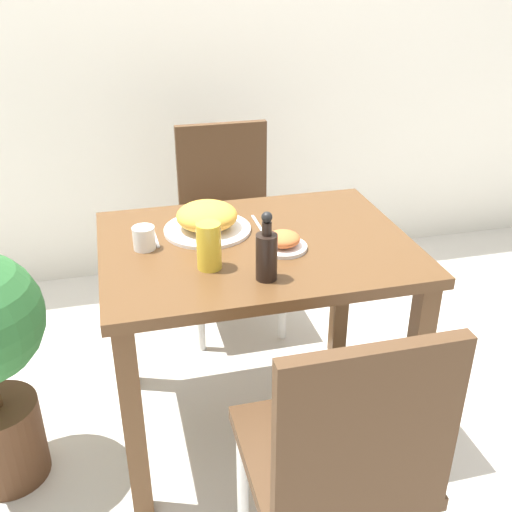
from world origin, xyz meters
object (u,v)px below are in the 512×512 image
chair_near (342,456)px  chair_far (228,217)px  drink_cup (144,238)px  juice_glass (209,246)px  food_plate (207,219)px  side_plate (283,242)px  sauce_bottle (267,254)px

chair_near → chair_far: same height
drink_cup → juice_glass: juice_glass is taller
food_plate → side_plate: size_ratio=1.91×
side_plate → drink_cup: size_ratio=2.06×
side_plate → juice_glass: (-0.24, -0.06, 0.05)m
juice_glass → food_plate: bearing=81.4°
drink_cup → sauce_bottle: (0.31, -0.27, 0.04)m
side_plate → chair_near: bearing=-93.5°
side_plate → juice_glass: bearing=-165.0°
chair_far → juice_glass: size_ratio=6.33×
chair_near → juice_glass: (-0.20, 0.57, 0.30)m
chair_near → side_plate: bearing=-93.5°
food_plate → drink_cup: bearing=-159.4°
drink_cup → chair_near: bearing=-63.2°
chair_near → sauce_bottle: bearing=-82.8°
side_plate → sauce_bottle: (-0.10, -0.17, 0.05)m
chair_far → sauce_bottle: (-0.09, -0.97, 0.31)m
sauce_bottle → chair_near: bearing=-82.8°
chair_near → sauce_bottle: sauce_bottle is taller
chair_near → chair_far: bearing=-91.1°
chair_far → juice_glass: 0.94m
side_plate → sauce_bottle: size_ratio=0.73×
drink_cup → juice_glass: bearing=-44.8°
chair_far → side_plate: bearing=-89.2°
drink_cup → chair_far: bearing=60.0°
food_plate → sauce_bottle: (0.10, -0.35, 0.03)m
chair_near → drink_cup: bearing=-63.2°
chair_near → sauce_bottle: size_ratio=4.36×
sauce_bottle → food_plate: bearing=106.6°
chair_far → juice_glass: bearing=-104.9°
sauce_bottle → juice_glass: bearing=144.3°
food_plate → side_plate: bearing=-42.3°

